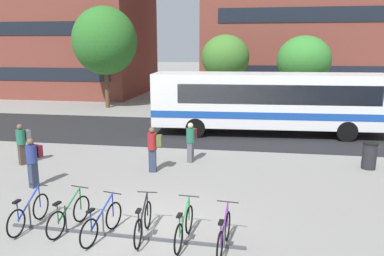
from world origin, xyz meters
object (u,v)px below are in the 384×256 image
at_px(parked_bicycle_green_1, 69,216).
at_px(parked_bicycle_green_4, 184,227).
at_px(commuter_grey_pack_0, 22,141).
at_px(trash_bin, 369,156).
at_px(street_tree_0, 304,60).
at_px(parked_bicycle_blue_0, 29,213).
at_px(street_tree_2, 105,41).
at_px(street_tree_1, 225,58).
at_px(parked_bicycle_purple_5, 224,235).
at_px(parked_bicycle_black_3, 143,223).
at_px(commuter_olive_pack_3, 153,146).
at_px(city_bus, 267,101).
at_px(commuter_red_pack_1, 191,139).
at_px(commuter_maroon_pack_2, 33,159).
at_px(parked_bicycle_blue_2, 102,223).

height_order(parked_bicycle_green_1, parked_bicycle_green_4, same).
bearing_deg(commuter_grey_pack_0, trash_bin, 130.63).
height_order(parked_bicycle_green_1, street_tree_0, street_tree_0).
xyz_separation_m(parked_bicycle_blue_0, street_tree_2, (-5.25, 18.89, 4.55)).
height_order(parked_bicycle_green_4, street_tree_1, street_tree_1).
relative_size(parked_bicycle_purple_5, street_tree_0, 0.33).
height_order(parked_bicycle_black_3, commuter_olive_pack_3, commuter_olive_pack_3).
height_order(parked_bicycle_black_3, street_tree_0, street_tree_0).
xyz_separation_m(city_bus, commuter_red_pack_1, (-3.16, -5.51, -0.84)).
bearing_deg(street_tree_0, parked_bicycle_black_3, -107.83).
xyz_separation_m(parked_bicycle_black_3, street_tree_2, (-8.29, 18.93, 4.55)).
height_order(commuter_olive_pack_3, street_tree_0, street_tree_0).
bearing_deg(street_tree_2, street_tree_1, 0.94).
relative_size(commuter_grey_pack_0, trash_bin, 1.59).
xyz_separation_m(commuter_red_pack_1, trash_bin, (6.83, 0.22, -0.41)).
distance_m(commuter_maroon_pack_2, street_tree_0, 18.73).
bearing_deg(commuter_grey_pack_0, parked_bicycle_blue_2, 80.18).
bearing_deg(parked_bicycle_black_3, street_tree_1, -4.34).
relative_size(parked_bicycle_blue_0, parked_bicycle_green_1, 1.01).
bearing_deg(parked_bicycle_green_4, street_tree_1, 5.59).
distance_m(parked_bicycle_black_3, commuter_maroon_pack_2, 5.31).
height_order(parked_bicycle_green_4, parked_bicycle_purple_5, same).
distance_m(commuter_grey_pack_0, street_tree_2, 14.69).
bearing_deg(parked_bicycle_black_3, commuter_red_pack_1, -4.11).
bearing_deg(parked_bicycle_black_3, commuter_olive_pack_3, 9.13).
height_order(parked_bicycle_blue_2, parked_bicycle_black_3, same).
distance_m(city_bus, parked_bicycle_blue_2, 12.79).
bearing_deg(street_tree_0, parked_bicycle_blue_2, -110.43).
relative_size(commuter_olive_pack_3, trash_bin, 1.65).
relative_size(parked_bicycle_blue_0, street_tree_2, 0.23).
bearing_deg(parked_bicycle_blue_2, street_tree_2, 33.75).
height_order(city_bus, street_tree_1, street_tree_1).
relative_size(parked_bicycle_purple_5, commuter_olive_pack_3, 1.01).
xyz_separation_m(parked_bicycle_green_4, street_tree_0, (4.80, 18.20, 3.27)).
xyz_separation_m(commuter_olive_pack_3, street_tree_0, (6.84, 13.26, 2.67)).
xyz_separation_m(street_tree_0, street_tree_2, (-14.12, 0.82, 1.28)).
height_order(street_tree_0, street_tree_1, street_tree_1).
xyz_separation_m(parked_bicycle_green_1, commuter_olive_pack_3, (0.95, 4.76, 0.60)).
bearing_deg(parked_bicycle_blue_2, parked_bicycle_green_4, -74.78).
bearing_deg(parked_bicycle_blue_0, parked_bicycle_green_1, -84.59).
distance_m(parked_bicycle_green_1, street_tree_1, 19.46).
bearing_deg(parked_bicycle_blue_2, street_tree_0, -7.61).
bearing_deg(parked_bicycle_blue_0, parked_bicycle_black_3, -87.66).
height_order(parked_bicycle_green_1, parked_bicycle_black_3, same).
distance_m(city_bus, trash_bin, 6.56).
bearing_deg(commuter_grey_pack_0, parked_bicycle_green_1, 75.87).
bearing_deg(commuter_red_pack_1, parked_bicycle_green_4, 20.37).
relative_size(parked_bicycle_blue_2, parked_bicycle_black_3, 0.98).
distance_m(parked_bicycle_green_4, commuter_red_pack_1, 6.45).
xyz_separation_m(parked_bicycle_blue_2, commuter_grey_pack_0, (-5.34, 5.11, 0.56)).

